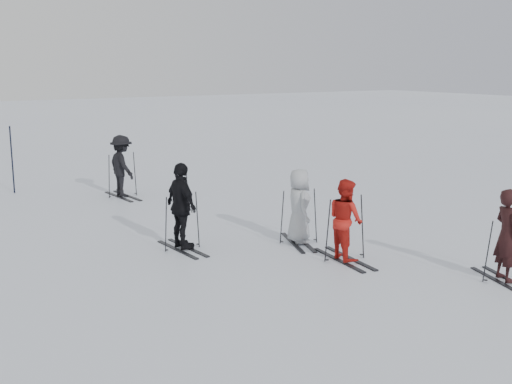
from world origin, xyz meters
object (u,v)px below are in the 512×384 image
skier_near_dark (507,236)px  skier_grey (299,207)px  skier_uphill_left (182,207)px  skier_red (345,221)px  skier_uphill_far (122,167)px  piste_marker (12,160)px

skier_near_dark → skier_grey: (-1.69, 3.97, -0.03)m
skier_uphill_left → skier_red: bearing=-138.2°
skier_near_dark → skier_uphill_far: (-3.21, 10.71, 0.06)m
skier_uphill_far → piste_marker: piste_marker is taller
skier_grey → skier_uphill_far: (-1.52, 6.73, 0.09)m
piste_marker → skier_grey: bearing=-65.5°
skier_uphill_far → skier_grey: bearing=-172.2°
skier_grey → skier_near_dark: bearing=-137.8°
skier_uphill_left → skier_uphill_far: (0.84, 5.86, -0.01)m
skier_uphill_far → skier_near_dark: bearing=-168.3°
skier_grey → skier_uphill_left: size_ratio=0.88×
skier_red → skier_uphill_left: skier_uphill_left is taller
skier_uphill_far → skier_uphill_left: bearing=166.9°
skier_grey → piste_marker: bearing=43.8°
skier_near_dark → skier_red: (-1.62, 2.49, -0.03)m
piste_marker → skier_uphill_far: bearing=-41.2°
skier_red → skier_uphill_left: (-2.43, 2.36, 0.10)m
skier_grey → skier_red: bearing=-158.1°
skier_uphill_left → piste_marker: size_ratio=0.90×
skier_near_dark → skier_grey: skier_near_dark is taller
skier_red → piste_marker: piste_marker is taller
skier_red → skier_uphill_far: bearing=17.0°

